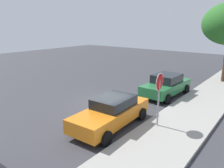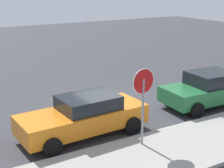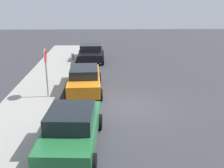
# 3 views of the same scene
# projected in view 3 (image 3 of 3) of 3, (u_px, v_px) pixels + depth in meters

# --- Properties ---
(ground_plane) EXTENTS (60.00, 60.00, 0.00)m
(ground_plane) POSITION_uv_depth(u_px,v_px,m) (129.00, 107.00, 13.89)
(ground_plane) COLOR #38383D
(sidewalk_curb) EXTENTS (32.00, 2.86, 0.14)m
(sidewalk_curb) POSITION_uv_depth(u_px,v_px,m) (28.00, 106.00, 13.76)
(sidewalk_curb) COLOR #9E9B93
(sidewalk_curb) RESTS_ON ground_plane
(stop_sign) EXTENTS (0.84, 0.08, 2.70)m
(stop_sign) POSITION_uv_depth(u_px,v_px,m) (46.00, 65.00, 14.33)
(stop_sign) COLOR gray
(stop_sign) RESTS_ON ground_plane
(parked_car_orange) EXTENTS (4.64, 2.10, 1.45)m
(parked_car_orange) POSITION_uv_depth(u_px,v_px,m) (84.00, 79.00, 15.86)
(parked_car_orange) COLOR orange
(parked_car_orange) RESTS_ON ground_plane
(parked_car_green) EXTENTS (4.42, 2.17, 1.52)m
(parked_car_green) POSITION_uv_depth(u_px,v_px,m) (72.00, 129.00, 10.04)
(parked_car_green) COLOR #236B38
(parked_car_green) RESTS_ON ground_plane
(parked_car_black) EXTENTS (3.96, 2.17, 1.38)m
(parked_car_black) POSITION_uv_depth(u_px,v_px,m) (91.00, 53.00, 22.81)
(parked_car_black) COLOR black
(parked_car_black) RESTS_ON ground_plane
(fire_hydrant) EXTENTS (0.30, 0.22, 0.72)m
(fire_hydrant) POSITION_uv_depth(u_px,v_px,m) (73.00, 57.00, 22.81)
(fire_hydrant) COLOR #A5A5A8
(fire_hydrant) RESTS_ON ground_plane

